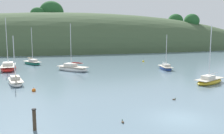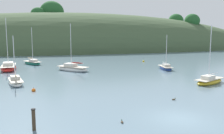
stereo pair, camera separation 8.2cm
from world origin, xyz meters
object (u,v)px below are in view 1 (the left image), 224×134
at_px(sailboat_navy_dinghy, 209,81).
at_px(sailboat_grey_yawl, 16,82).
at_px(sailboat_blue_center, 32,63).
at_px(sailboat_cream_ketch, 73,69).
at_px(duck_lead, 123,122).
at_px(sailboat_orange_cutter, 165,68).
at_px(duck_straggler, 174,99).
at_px(sailboat_yellow_far, 8,68).
at_px(mooring_buoy_inner, 34,90).
at_px(jetty_piling, 34,119).
at_px(mooring_buoy_channel, 143,61).

bearing_deg(sailboat_navy_dinghy, sailboat_grey_yawl, 166.42).
relative_size(sailboat_blue_center, sailboat_grey_yawl, 1.23).
height_order(sailboat_cream_ketch, duck_lead, sailboat_cream_ketch).
xyz_separation_m(sailboat_blue_center, sailboat_navy_dinghy, (22.90, -25.42, -0.01)).
relative_size(sailboat_orange_cutter, duck_straggler, 14.70).
bearing_deg(sailboat_cream_ketch, sailboat_blue_center, 124.15).
distance_m(sailboat_yellow_far, sailboat_grey_yawl, 13.17).
relative_size(sailboat_blue_center, duck_straggler, 17.99).
distance_m(mooring_buoy_inner, jetty_piling, 11.36).
bearing_deg(sailboat_yellow_far, mooring_buoy_channel, 10.97).
height_order(sailboat_navy_dinghy, sailboat_yellow_far, sailboat_yellow_far).
bearing_deg(sailboat_cream_ketch, jetty_piling, -101.08).
bearing_deg(sailboat_blue_center, sailboat_yellow_far, -117.46).
height_order(sailboat_cream_ketch, sailboat_grey_yawl, sailboat_cream_ketch).
height_order(sailboat_navy_dinghy, mooring_buoy_inner, sailboat_navy_dinghy).
distance_m(mooring_buoy_channel, jetty_piling, 40.12).
height_order(sailboat_cream_ketch, sailboat_navy_dinghy, sailboat_cream_ketch).
distance_m(sailboat_navy_dinghy, jetty_piling, 23.05).
distance_m(sailboat_blue_center, duck_straggler, 34.53).
relative_size(sailboat_blue_center, sailboat_orange_cutter, 1.22).
bearing_deg(sailboat_navy_dinghy, mooring_buoy_channel, 88.54).
relative_size(sailboat_cream_ketch, sailboat_blue_center, 1.07).
distance_m(sailboat_navy_dinghy, sailboat_grey_yawl, 24.43).
bearing_deg(sailboat_yellow_far, duck_straggler, -53.14).
xyz_separation_m(sailboat_orange_cutter, sailboat_grey_yawl, (-23.87, -6.58, 0.01)).
distance_m(sailboat_orange_cutter, jetty_piling, 30.61).
relative_size(sailboat_yellow_far, duck_straggler, 21.54).
bearing_deg(sailboat_grey_yawl, sailboat_orange_cutter, 15.41).
bearing_deg(mooring_buoy_channel, sailboat_yellow_far, -169.03).
relative_size(sailboat_navy_dinghy, duck_lead, 17.58).
relative_size(sailboat_grey_yawl, mooring_buoy_channel, 11.49).
xyz_separation_m(sailboat_navy_dinghy, mooring_buoy_channel, (0.61, 23.87, -0.21)).
relative_size(sailboat_cream_ketch, sailboat_orange_cutter, 1.30).
height_order(sailboat_grey_yawl, mooring_buoy_channel, sailboat_grey_yawl).
distance_m(sailboat_blue_center, duck_lead, 36.66).
height_order(mooring_buoy_channel, duck_lead, mooring_buoy_channel).
xyz_separation_m(sailboat_orange_cutter, sailboat_yellow_far, (-26.56, 6.31, 0.11)).
relative_size(sailboat_navy_dinghy, mooring_buoy_channel, 13.88).
relative_size(duck_straggler, jetty_piling, 0.29).
height_order(sailboat_navy_dinghy, duck_lead, sailboat_navy_dinghy).
bearing_deg(sailboat_navy_dinghy, sailboat_yellow_far, 144.83).
distance_m(sailboat_yellow_far, jetty_piling, 29.32).
height_order(sailboat_navy_dinghy, jetty_piling, sailboat_navy_dinghy).
relative_size(sailboat_cream_ketch, sailboat_grey_yawl, 1.31).
height_order(mooring_buoy_channel, jetty_piling, jetty_piling).
xyz_separation_m(sailboat_grey_yawl, mooring_buoy_inner, (2.39, -4.53, -0.19)).
xyz_separation_m(sailboat_blue_center, mooring_buoy_inner, (1.55, -24.22, -0.22)).
height_order(sailboat_orange_cutter, jetty_piling, sailboat_orange_cutter).
bearing_deg(duck_straggler, mooring_buoy_channel, 73.59).
distance_m(sailboat_orange_cutter, mooring_buoy_channel, 11.57).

